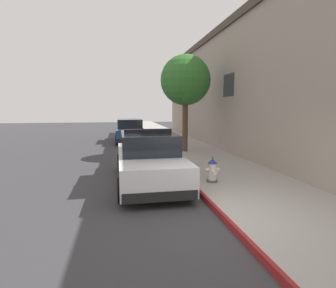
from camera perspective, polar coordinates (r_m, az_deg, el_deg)
name	(u,v)px	position (r m, az deg, el deg)	size (l,w,h in m)	color
ground_plane	(77,153)	(15.39, -18.85, -1.83)	(30.72, 60.00, 0.20)	#353538
sidewalk_pavement	(184,147)	(15.65, 3.41, -0.62)	(3.22, 60.00, 0.15)	#9E9991
curb_painted_edge	(156,148)	(15.34, -2.58, -0.79)	(0.08, 60.00, 0.15)	maroon
storefront_building	(285,89)	(15.17, 23.65, 10.75)	(6.38, 27.91, 6.60)	gray
police_cruiser	(148,159)	(8.46, -4.19, -3.17)	(1.94, 4.84, 1.68)	white
parked_car_silver_ahead	(130,131)	(18.93, -8.18, 2.78)	(1.94, 4.84, 1.56)	navy
fire_hydrant	(212,170)	(8.08, 9.42, -5.55)	(0.44, 0.40, 0.76)	#4C4C51
street_tree	(185,81)	(13.61, 3.73, 13.31)	(2.48, 2.48, 4.79)	brown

